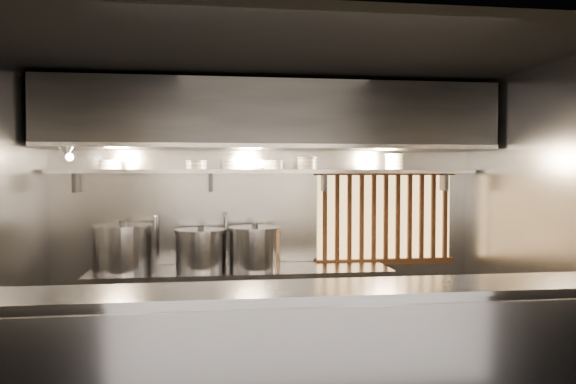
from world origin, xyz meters
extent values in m
plane|color=black|center=(0.00, 0.00, 2.80)|extent=(4.50, 4.50, 0.00)
plane|color=gray|center=(0.00, 1.50, 1.40)|extent=(4.50, 0.00, 4.50)
plane|color=gray|center=(2.25, 0.00, 1.40)|extent=(0.00, 3.00, 3.00)
cube|color=#98989D|center=(0.00, -0.95, 0.55)|extent=(4.50, 0.50, 1.10)
cube|color=#98989D|center=(0.00, -0.95, 1.11)|extent=(4.50, 0.56, 0.03)
cube|color=#98989D|center=(-0.30, 1.13, 0.45)|extent=(3.00, 0.70, 0.90)
cube|color=#98989D|center=(0.00, 1.32, 1.88)|extent=(4.40, 0.34, 0.04)
cube|color=#2D2D30|center=(0.00, 1.10, 2.42)|extent=(4.40, 0.80, 0.65)
cube|color=#98989D|center=(0.00, 0.70, 2.12)|extent=(4.40, 0.03, 0.04)
cube|color=#FFC772|center=(1.30, 1.48, 1.38)|extent=(1.50, 0.02, 0.92)
cube|color=brown|center=(1.30, 1.43, 1.87)|extent=(1.56, 0.06, 0.06)
cube|color=brown|center=(1.30, 1.43, 0.89)|extent=(1.56, 0.06, 0.06)
cube|color=brown|center=(0.62, 1.43, 1.38)|extent=(0.04, 0.04, 0.92)
cube|color=brown|center=(0.75, 1.43, 1.38)|extent=(0.04, 0.04, 0.92)
cube|color=brown|center=(0.89, 1.43, 1.38)|extent=(0.04, 0.04, 0.92)
cube|color=brown|center=(1.03, 1.43, 1.38)|extent=(0.04, 0.04, 0.92)
cube|color=brown|center=(1.16, 1.43, 1.38)|extent=(0.04, 0.04, 0.92)
cube|color=brown|center=(1.30, 1.43, 1.38)|extent=(0.04, 0.04, 0.92)
cube|color=brown|center=(1.44, 1.43, 1.38)|extent=(0.04, 0.04, 0.92)
cube|color=brown|center=(1.57, 1.43, 1.38)|extent=(0.04, 0.04, 0.92)
cube|color=brown|center=(1.71, 1.43, 1.38)|extent=(0.04, 0.04, 0.92)
cube|color=brown|center=(1.85, 1.43, 1.38)|extent=(0.04, 0.04, 0.92)
cube|color=brown|center=(1.98, 1.43, 1.38)|extent=(0.05, 0.04, 0.92)
cylinder|color=silver|center=(-1.15, 1.45, 1.19)|extent=(0.03, 0.03, 0.48)
sphere|color=silver|center=(-1.15, 1.45, 1.43)|extent=(0.04, 0.04, 0.04)
cylinder|color=silver|center=(-1.15, 1.32, 1.43)|extent=(0.03, 0.26, 0.03)
sphere|color=silver|center=(-1.15, 1.19, 1.43)|extent=(0.04, 0.04, 0.04)
cylinder|color=silver|center=(-1.15, 1.19, 1.36)|extent=(0.03, 0.03, 0.14)
cylinder|color=silver|center=(-0.45, 1.45, 1.19)|extent=(0.03, 0.03, 0.48)
sphere|color=silver|center=(-0.45, 1.45, 1.43)|extent=(0.04, 0.04, 0.04)
cylinder|color=silver|center=(-0.45, 1.32, 1.43)|extent=(0.03, 0.26, 0.03)
sphere|color=silver|center=(-0.45, 1.19, 1.43)|extent=(0.04, 0.04, 0.04)
cylinder|color=silver|center=(-0.45, 1.19, 1.36)|extent=(0.03, 0.03, 0.14)
cone|color=#98989D|center=(-1.90, 0.85, 2.07)|extent=(0.25, 0.27, 0.20)
sphere|color=#FFE0B2|center=(-1.87, 0.83, 2.01)|extent=(0.07, 0.07, 0.07)
cylinder|color=#2D2D30|center=(-1.90, 0.95, 2.15)|extent=(0.02, 0.22, 0.02)
cylinder|color=#2D2D30|center=(-0.10, 1.20, 2.04)|extent=(0.01, 0.01, 0.12)
sphere|color=#FFE0B2|center=(-0.10, 1.20, 1.96)|extent=(0.09, 0.09, 0.09)
cylinder|color=#98989D|center=(-1.47, 1.17, 1.11)|extent=(0.61, 0.61, 0.43)
cylinder|color=#98989D|center=(-1.47, 1.17, 1.34)|extent=(0.64, 0.64, 0.03)
cylinder|color=#2D2D30|center=(-1.47, 1.17, 1.38)|extent=(0.06, 0.06, 0.04)
cylinder|color=#98989D|center=(-0.70, 1.17, 1.09)|extent=(0.58, 0.58, 0.37)
cylinder|color=#98989D|center=(-0.70, 1.17, 1.29)|extent=(0.62, 0.62, 0.03)
cylinder|color=#2D2D30|center=(-0.70, 1.17, 1.32)|extent=(0.06, 0.06, 0.04)
cylinder|color=#98989D|center=(-0.16, 1.12, 1.10)|extent=(0.63, 0.63, 0.39)
cylinder|color=#98989D|center=(-0.16, 1.12, 1.31)|extent=(0.67, 0.67, 0.03)
cylinder|color=#2D2D30|center=(-0.16, 1.12, 1.34)|extent=(0.06, 0.06, 0.04)
cylinder|color=white|center=(-1.59, 1.32, 1.92)|extent=(0.22, 0.22, 0.03)
cylinder|color=white|center=(-1.59, 1.32, 1.96)|extent=(0.22, 0.22, 0.03)
cylinder|color=white|center=(-1.59, 1.32, 1.99)|extent=(0.24, 0.24, 0.01)
cylinder|color=white|center=(-0.75, 1.32, 1.92)|extent=(0.21, 0.21, 0.03)
cylinder|color=white|center=(-0.75, 1.32, 1.96)|extent=(0.21, 0.21, 0.03)
cylinder|color=white|center=(-0.75, 1.32, 1.99)|extent=(0.22, 0.22, 0.01)
cylinder|color=white|center=(-0.40, 1.32, 1.92)|extent=(0.19, 0.19, 0.03)
cylinder|color=white|center=(-0.40, 1.32, 1.96)|extent=(0.19, 0.19, 0.03)
cylinder|color=white|center=(-0.40, 1.32, 2.00)|extent=(0.19, 0.19, 0.03)
cylinder|color=white|center=(-0.40, 1.32, 2.02)|extent=(0.21, 0.21, 0.01)
cylinder|color=white|center=(0.06, 1.32, 1.92)|extent=(0.22, 0.22, 0.03)
cylinder|color=white|center=(0.06, 1.32, 1.96)|extent=(0.22, 0.22, 0.03)
cylinder|color=white|center=(0.06, 1.32, 1.99)|extent=(0.23, 0.23, 0.01)
cylinder|color=white|center=(0.40, 1.32, 1.92)|extent=(0.20, 0.20, 0.03)
cylinder|color=white|center=(0.40, 1.32, 1.96)|extent=(0.20, 0.20, 0.03)
cylinder|color=white|center=(0.40, 1.32, 2.00)|extent=(0.20, 0.20, 0.03)
cylinder|color=white|center=(0.40, 1.32, 2.02)|extent=(0.22, 0.22, 0.01)
cylinder|color=white|center=(1.36, 1.32, 1.92)|extent=(0.20, 0.20, 0.03)
cylinder|color=white|center=(1.36, 1.32, 1.96)|extent=(0.20, 0.20, 0.03)
cylinder|color=white|center=(1.36, 1.32, 2.00)|extent=(0.20, 0.20, 0.03)
cylinder|color=white|center=(1.36, 1.32, 2.03)|extent=(0.20, 0.20, 0.03)
cylinder|color=white|center=(1.36, 1.32, 2.06)|extent=(0.21, 0.21, 0.01)
camera|label=1|loc=(-0.61, -4.49, 1.87)|focal=35.00mm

